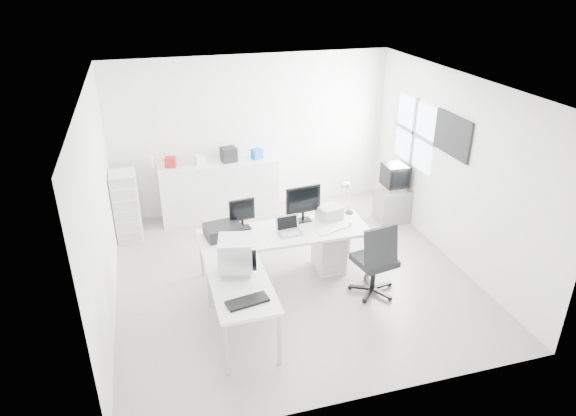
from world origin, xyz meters
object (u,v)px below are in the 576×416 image
object	(u,v)px
lcd_monitor_small	(242,214)
main_desk	(285,254)
drawer_pedestal	(329,250)
inkjet_printer	(223,231)
laptop	(290,227)
tv_cabinet	(392,205)
crt_tv	(395,177)
laser_printer	(329,212)
side_desk	(242,309)
crt_monitor	(236,258)
lcd_monitor_large	(303,204)
filing_cabinet	(126,206)
sideboard	(219,190)
office_chair	(375,257)

from	to	relation	value
lcd_monitor_small	main_desk	bearing A→B (deg)	-30.38
drawer_pedestal	inkjet_printer	distance (m)	1.64
laptop	tv_cabinet	bearing A→B (deg)	26.43
crt_tv	tv_cabinet	bearing A→B (deg)	0.00
drawer_pedestal	laser_printer	bearing A→B (deg)	73.61
side_desk	crt_tv	bearing A→B (deg)	36.45
drawer_pedestal	crt_monitor	world-z (taller)	crt_monitor
laptop	laser_printer	distance (m)	0.77
crt_monitor	tv_cabinet	bearing A→B (deg)	45.67
lcd_monitor_large	filing_cabinet	size ratio (longest dim) A/B	0.47
inkjet_printer	lcd_monitor_small	world-z (taller)	lcd_monitor_small
inkjet_printer	main_desk	bearing A→B (deg)	-15.01
laser_printer	sideboard	distance (m)	2.46
drawer_pedestal	inkjet_printer	bearing A→B (deg)	178.15
main_desk	side_desk	size ratio (longest dim) A/B	1.71
laptop	inkjet_printer	bearing A→B (deg)	163.27
sideboard	laptop	bearing A→B (deg)	-75.14
main_desk	inkjet_printer	world-z (taller)	inkjet_printer
inkjet_printer	filing_cabinet	bearing A→B (deg)	118.28
sideboard	filing_cabinet	distance (m)	1.64
laser_printer	main_desk	bearing A→B (deg)	179.21
side_desk	sideboard	size ratio (longest dim) A/B	0.68
main_desk	crt_tv	xyz separation A→B (m)	(2.33, 1.25, 0.44)
main_desk	crt_monitor	distance (m)	1.34
laser_printer	office_chair	world-z (taller)	office_chair
inkjet_printer	tv_cabinet	bearing A→B (deg)	11.59
laptop	sideboard	world-z (taller)	sideboard
main_desk	crt_tv	distance (m)	2.69
inkjet_printer	laser_printer	bearing A→B (deg)	-4.01
laptop	crt_monitor	world-z (taller)	crt_monitor
laser_printer	crt_tv	xyz separation A→B (m)	(1.58, 1.03, -0.03)
inkjet_printer	laptop	distance (m)	0.92
crt_monitor	lcd_monitor_small	bearing A→B (deg)	86.98
inkjet_printer	filing_cabinet	world-z (taller)	filing_cabinet
main_desk	lcd_monitor_large	distance (m)	0.78
lcd_monitor_large	laptop	bearing A→B (deg)	-137.08
office_chair	tv_cabinet	xyz separation A→B (m)	(1.26, 1.96, -0.27)
main_desk	laptop	bearing A→B (deg)	-63.43
inkjet_printer	lcd_monitor_small	xyz separation A→B (m)	(0.30, 0.15, 0.14)
crt_monitor	tv_cabinet	distance (m)	3.87
laptop	lcd_monitor_small	bearing A→B (deg)	145.54
lcd_monitor_large	laser_printer	bearing A→B (deg)	-10.77
crt_tv	lcd_monitor_small	bearing A→B (deg)	-160.84
main_desk	lcd_monitor_large	xyz separation A→B (m)	(0.35, 0.25, 0.65)
side_desk	filing_cabinet	distance (m)	3.26
main_desk	inkjet_printer	bearing A→B (deg)	173.29
lcd_monitor_small	laser_printer	bearing A→B (deg)	-7.26
side_desk	laptop	size ratio (longest dim) A/B	4.16
lcd_monitor_small	crt_monitor	bearing A→B (deg)	-111.19
crt_monitor	filing_cabinet	distance (m)	3.05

